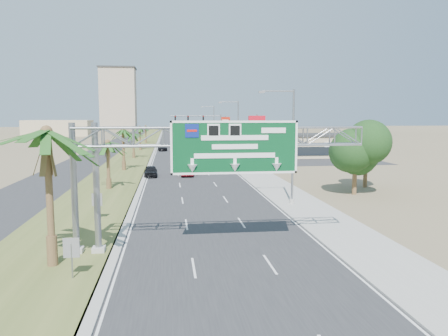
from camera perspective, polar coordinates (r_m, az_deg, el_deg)
name	(u,v)px	position (r m, az deg, el deg)	size (l,w,h in m)	color
ground	(260,332)	(16.89, 4.76, -20.59)	(600.00, 600.00, 0.00)	#8C7A59
road	(180,143)	(124.93, -5.80, 3.27)	(12.00, 300.00, 0.02)	#28282B
sidewalk_right	(209,143)	(125.43, -1.91, 3.34)	(4.00, 300.00, 0.10)	#9E9B93
median_grass	(144,143)	(125.07, -10.39, 3.22)	(7.00, 300.00, 0.12)	#4E5927
opposing_road	(119,143)	(125.65, -13.58, 3.14)	(8.00, 300.00, 0.02)	#28282B
sign_gantry	(206,146)	(24.72, -2.31, 2.87)	(16.75, 1.24, 7.50)	gray
palm_near	(46,133)	(23.44, -22.18, 4.29)	(5.70, 5.70, 8.35)	brown
palm_row_b	(108,143)	(47.16, -14.96, 3.14)	(3.99, 3.99, 5.95)	brown
palm_row_c	(123,131)	(63.00, -13.06, 4.77)	(3.99, 3.99, 6.75)	brown
palm_row_d	(133,134)	(80.96, -11.76, 4.35)	(3.99, 3.99, 5.45)	brown
palm_row_e	(140,128)	(99.88, -10.93, 5.21)	(3.99, 3.99, 6.15)	brown
palm_row_f	(146,127)	(124.84, -10.21, 5.36)	(3.99, 3.99, 5.75)	brown
streetlight_near	(291,151)	(38.24, 8.69, 2.17)	(3.27, 0.44, 10.00)	gray
streetlight_mid	(237,136)	(67.54, 1.68, 4.25)	(3.27, 0.44, 10.00)	gray
streetlight_far	(213,129)	(103.23, -1.44, 5.16)	(3.27, 0.44, 10.00)	gray
signal_mast	(211,130)	(87.07, -1.76, 4.94)	(10.28, 0.71, 8.00)	gray
store_building	(301,146)	(84.69, 10.07, 2.85)	(18.00, 10.00, 4.00)	#CDB58A
oak_near	(356,149)	(44.65, 16.81, 2.40)	(4.50, 4.50, 6.80)	brown
oak_far	(366,152)	(49.58, 18.08, 1.95)	(3.50, 3.50, 5.60)	brown
median_signback_a	(71,251)	(22.08, -19.30, -10.18)	(0.75, 0.08, 2.08)	gray
median_signback_b	(97,202)	(33.67, -16.25, -4.24)	(0.75, 0.08, 2.08)	gray
tower_distant	(118,99)	(266.39, -13.63, 8.77)	(20.00, 16.00, 35.00)	tan
building_distant_left	(59,128)	(179.64, -20.80, 4.90)	(24.00, 14.00, 6.00)	#CDB58A
building_distant_right	(261,130)	(158.26, 4.86, 4.94)	(20.00, 12.00, 5.00)	#CDB58A
car_left_lane	(151,171)	(56.50, -9.55, -0.43)	(1.64, 4.07, 1.39)	black
car_mid_lane	(187,170)	(56.81, -4.81, -0.26)	(1.58, 4.53, 1.49)	#650911
car_right_lane	(197,151)	(87.92, -3.58, 2.24)	(2.34, 5.07, 1.41)	gray
car_far	(162,148)	(97.62, -8.04, 2.64)	(1.91, 4.69, 1.36)	black
pole_sign_red_near	(257,127)	(60.90, 4.30, 5.34)	(2.42, 0.59, 7.96)	gray
pole_sign_blue	(251,131)	(80.96, 3.61, 4.82)	(2.01, 0.80, 6.82)	gray
pole_sign_red_far	(225,124)	(95.47, 0.16, 5.82)	(2.16, 1.07, 7.67)	gray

